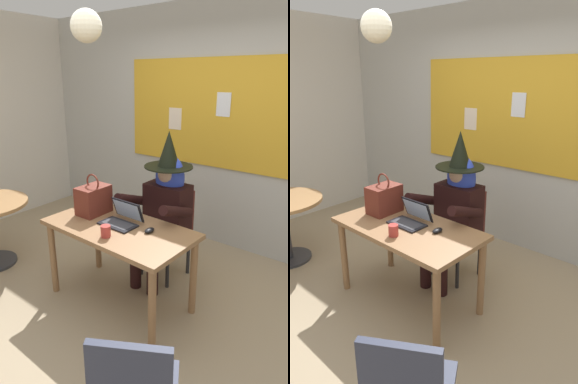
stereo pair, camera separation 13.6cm
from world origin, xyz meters
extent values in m
plane|color=tan|center=(0.00, 0.00, 0.00)|extent=(24.00, 24.00, 0.00)
cube|color=#B2B2AD|center=(0.00, 1.79, 1.37)|extent=(5.42, 0.10, 2.74)
cube|color=gold|center=(0.00, 1.73, 1.55)|extent=(2.40, 0.02, 1.20)
cube|color=white|center=(0.05, 1.71, 1.66)|extent=(0.18, 0.01, 0.26)
cube|color=#F4E0C6|center=(-0.56, 1.71, 1.46)|extent=(0.18, 0.01, 0.26)
sphere|color=#F2EACC|center=(-0.34, 0.13, 2.31)|extent=(0.24, 0.24, 0.24)
cube|color=#8E6642|center=(-0.06, 0.13, 0.73)|extent=(1.31, 0.71, 0.04)
cylinder|color=#8E6642|center=(-0.65, -0.14, 0.35)|extent=(0.06, 0.06, 0.71)
cylinder|color=#8E6642|center=(0.52, -0.17, 0.35)|extent=(0.06, 0.06, 0.71)
cylinder|color=#8E6642|center=(-0.64, 0.42, 0.35)|extent=(0.06, 0.06, 0.71)
cylinder|color=#8E6642|center=(0.53, 0.39, 0.35)|extent=(0.06, 0.06, 0.71)
cube|color=#4C1E19|center=(0.00, 0.75, 0.43)|extent=(0.45, 0.45, 0.04)
cube|color=#4C1E19|center=(0.01, 0.94, 0.68)|extent=(0.38, 0.07, 0.45)
cylinder|color=#262628|center=(0.15, 0.56, 0.21)|extent=(0.04, 0.04, 0.41)
cylinder|color=#262628|center=(-0.19, 0.59, 0.21)|extent=(0.04, 0.04, 0.41)
cylinder|color=#262628|center=(0.18, 0.90, 0.21)|extent=(0.04, 0.04, 0.41)
cylinder|color=#262628|center=(-0.16, 0.93, 0.21)|extent=(0.04, 0.04, 0.41)
cylinder|color=black|center=(0.10, 0.39, 0.23)|extent=(0.11, 0.11, 0.45)
cylinder|color=black|center=(-0.10, 0.39, 0.23)|extent=(0.11, 0.11, 0.45)
cylinder|color=black|center=(0.10, 0.56, 0.48)|extent=(0.16, 0.42, 0.15)
cylinder|color=black|center=(-0.10, 0.56, 0.48)|extent=(0.16, 0.42, 0.15)
cube|color=black|center=(0.00, 0.77, 0.71)|extent=(0.42, 0.27, 0.52)
cylinder|color=black|center=(0.25, 0.54, 0.83)|extent=(0.10, 0.46, 0.24)
cylinder|color=black|center=(-0.25, 0.53, 0.83)|extent=(0.10, 0.46, 0.24)
sphere|color=#D1A889|center=(0.00, 0.77, 1.07)|extent=(0.20, 0.20, 0.20)
ellipsoid|color=blue|center=(0.00, 0.80, 1.03)|extent=(0.30, 0.23, 0.44)
cylinder|color=black|center=(0.00, 0.77, 1.15)|extent=(0.46, 0.46, 0.01)
cone|color=black|center=(0.00, 0.77, 1.32)|extent=(0.21, 0.21, 0.34)
cube|color=black|center=(-0.08, 0.14, 0.75)|extent=(0.32, 0.20, 0.01)
cube|color=#333338|center=(-0.08, 0.14, 0.76)|extent=(0.27, 0.14, 0.00)
cube|color=black|center=(-0.08, 0.27, 0.85)|extent=(0.32, 0.08, 0.18)
cube|color=#99B7E0|center=(-0.08, 0.26, 0.85)|extent=(0.28, 0.07, 0.16)
ellipsoid|color=black|center=(0.21, 0.20, 0.76)|extent=(0.06, 0.10, 0.03)
cube|color=maroon|center=(-0.44, 0.21, 0.88)|extent=(0.20, 0.30, 0.26)
torus|color=maroon|center=(-0.44, 0.21, 1.05)|extent=(0.16, 0.02, 0.16)
cylinder|color=#B23833|center=(-0.01, -0.08, 0.79)|extent=(0.08, 0.08, 0.09)
camera|label=1|loc=(1.72, -1.79, 1.96)|focal=31.66mm
camera|label=2|loc=(1.83, -1.71, 1.96)|focal=31.66mm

